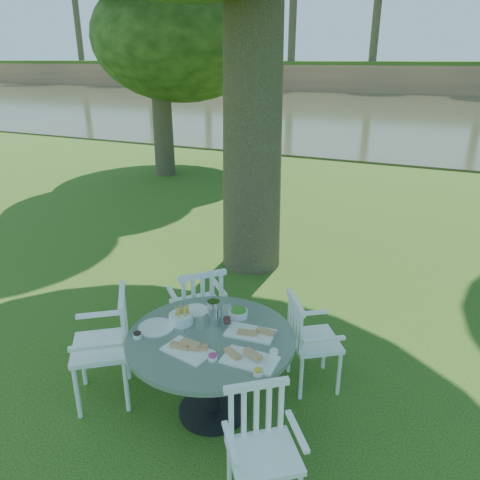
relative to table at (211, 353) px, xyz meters
The scene contains 8 objects.
ground 1.68m from the table, 109.35° to the left, with size 140.00×140.00×0.00m, color #1E3E0D.
table is the anchor object (origin of this frame).
chair_ne 0.87m from the table, 49.08° to the left, with size 0.58×0.59×0.86m.
chair_nw 0.87m from the table, 125.18° to the left, with size 0.63×0.63×0.91m.
chair_sw 0.87m from the table, 169.44° to the right, with size 0.66×0.67×0.97m.
chair_se 0.88m from the table, 41.58° to the right, with size 0.58×0.58×0.84m.
tableware 0.21m from the table, 133.06° to the left, with size 1.19×0.83×0.21m.
river 24.50m from the table, 91.22° to the left, with size 100.00×28.00×0.12m, color #363921.
Camera 1 is at (2.01, -4.21, 2.74)m, focal length 35.00 mm.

